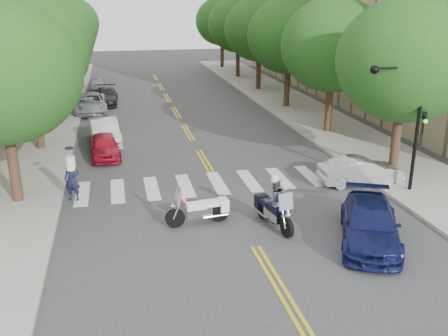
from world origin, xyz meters
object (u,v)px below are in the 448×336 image
object	(u,v)px
officer_standing	(72,179)
convertible	(360,171)
motorcycle_police	(274,204)
motorcycle_parked	(203,210)
sedan_blue	(370,224)

from	to	relation	value
officer_standing	convertible	distance (m)	13.03
convertible	motorcycle_police	bearing A→B (deg)	125.91
motorcycle_police	motorcycle_parked	bearing A→B (deg)	-29.46
motorcycle_police	sedan_blue	world-z (taller)	motorcycle_police
motorcycle_police	officer_standing	size ratio (longest dim) A/B	1.33
motorcycle_police	convertible	world-z (taller)	motorcycle_police
motorcycle_parked	convertible	bearing A→B (deg)	-78.02
convertible	sedan_blue	distance (m)	5.99
motorcycle_police	motorcycle_parked	distance (m)	2.72
motorcycle_police	convertible	bearing A→B (deg)	-158.64
convertible	sedan_blue	world-z (taller)	sedan_blue
motorcycle_police	convertible	distance (m)	6.42
motorcycle_parked	officer_standing	xyz separation A→B (m)	(-5.05, 3.50, 0.39)
convertible	officer_standing	bearing A→B (deg)	89.29
officer_standing	convertible	bearing A→B (deg)	18.02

